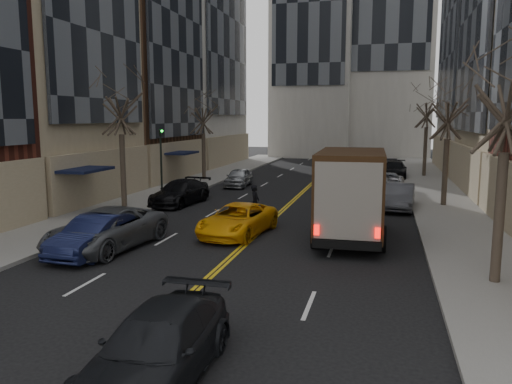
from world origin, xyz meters
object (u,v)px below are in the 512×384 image
(ups_truck, at_px, (351,195))
(observer_sedan, at_px, (157,348))
(taxi, at_px, (238,220))
(pedestrian, at_px, (255,202))

(ups_truck, height_order, observer_sedan, ups_truck)
(ups_truck, distance_m, observer_sedan, 13.08)
(taxi, height_order, pedestrian, pedestrian)
(taxi, bearing_deg, pedestrian, 99.32)
(ups_truck, relative_size, observer_sedan, 1.45)
(ups_truck, relative_size, taxi, 1.43)
(observer_sedan, height_order, taxi, observer_sedan)
(pedestrian, bearing_deg, ups_truck, -116.29)
(taxi, relative_size, pedestrian, 2.76)
(ups_truck, bearing_deg, taxi, -175.65)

